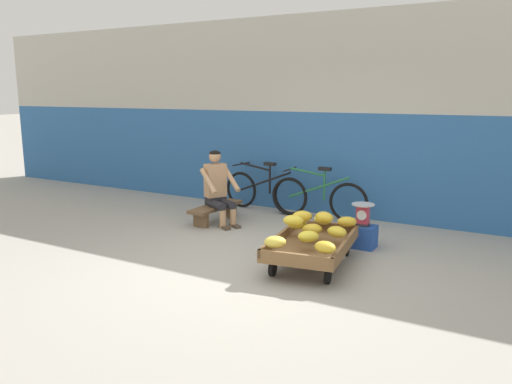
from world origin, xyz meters
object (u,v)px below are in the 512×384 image
low_bench (216,209)px  weighing_scale (363,214)px  bicycle_near_left (265,191)px  plastic_crate (362,236)px  shopping_bag (338,248)px  banana_cart (312,246)px  bicycle_far_left (318,198)px  vendor_seated (218,188)px

low_bench → weighing_scale: (2.45, -0.17, 0.25)m
bicycle_near_left → plastic_crate: bearing=-29.7°
bicycle_near_left → shopping_bag: (2.00, -1.75, -0.23)m
plastic_crate → bicycle_near_left: (-2.13, 1.22, 0.20)m
plastic_crate → bicycle_near_left: 2.47m
banana_cart → weighing_scale: (0.29, 0.99, 0.21)m
plastic_crate → weighing_scale: size_ratio=1.20×
banana_cart → shopping_bag: banana_cart is taller
plastic_crate → shopping_bag: 0.55m
bicycle_near_left → shopping_bag: size_ratio=6.91×
plastic_crate → bicycle_far_left: bearing=134.2°
banana_cart → vendor_seated: bearing=151.7°
low_bench → vendor_seated: 0.38m
banana_cart → low_bench: (-2.16, 1.16, -0.04)m
weighing_scale → bicycle_far_left: bicycle_far_left is taller
banana_cart → vendor_seated: 2.39m
low_bench → weighing_scale: bearing=-4.1°
plastic_crate → low_bench: bearing=175.9°
low_bench → shopping_bag: size_ratio=4.62×
weighing_scale → bicycle_far_left: bearing=134.1°
low_bench → bicycle_far_left: bicycle_far_left is taller
weighing_scale → vendor_seated: bearing=176.8°
vendor_seated → bicycle_far_left: bearing=38.9°
low_bench → weighing_scale: weighing_scale is taller
banana_cart → bicycle_far_left: bicycle_far_left is taller
shopping_bag → low_bench: bearing=163.0°
weighing_scale → plastic_crate: bearing=90.0°
vendor_seated → shopping_bag: 2.38m
low_bench → vendor_seated: (0.08, -0.04, 0.37)m
vendor_seated → bicycle_near_left: (0.24, 1.09, -0.21)m
bicycle_far_left → shopping_bag: size_ratio=6.92×
banana_cart → bicycle_far_left: size_ratio=0.93×
shopping_bag → bicycle_near_left: bearing=138.8°
low_bench → vendor_seated: vendor_seated is taller
plastic_crate → bicycle_far_left: bicycle_far_left is taller
vendor_seated → bicycle_far_left: 1.63m
bicycle_far_left → plastic_crate: bearing=-45.8°
low_bench → bicycle_near_left: 1.10m
bicycle_near_left → banana_cart: bearing=-50.1°
low_bench → plastic_crate: plastic_crate is taller
bicycle_far_left → banana_cart: bearing=-68.9°
bicycle_far_left → vendor_seated: bearing=-141.1°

